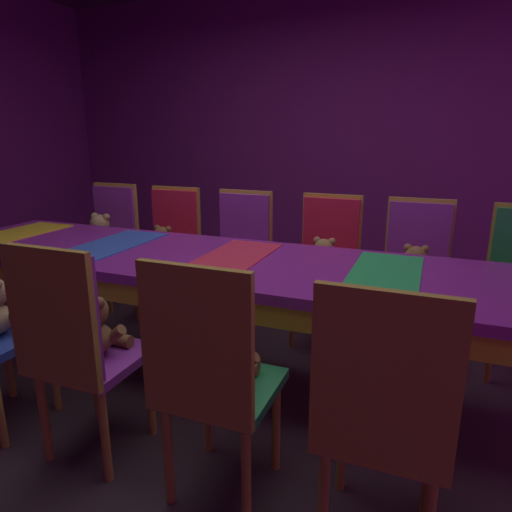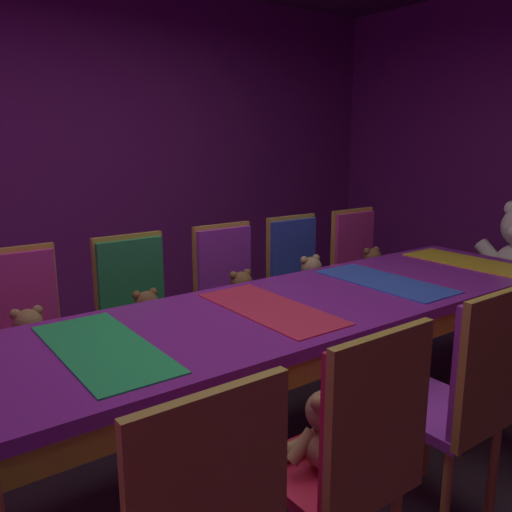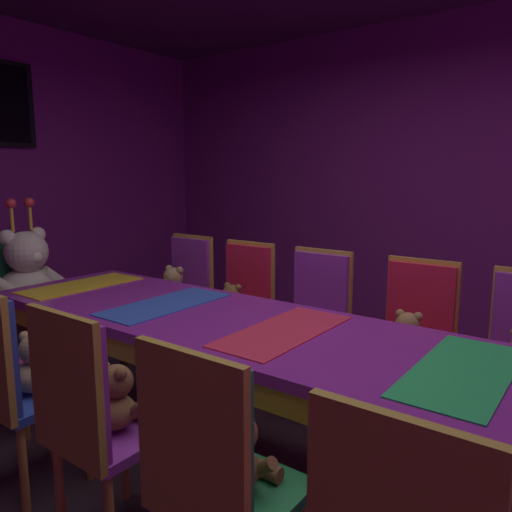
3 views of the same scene
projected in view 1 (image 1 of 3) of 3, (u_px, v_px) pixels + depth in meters
ground_plane at (233, 382)px, 2.59m from camera, size 7.90×7.90×0.00m
wall_right at (338, 131)px, 4.56m from camera, size 0.12×6.40×2.80m
banquet_table at (232, 273)px, 2.42m from camera, size 0.90×3.72×0.75m
chair_left_1 at (383, 404)px, 1.36m from camera, size 0.42×0.41×0.98m
teddy_left_1 at (388, 387)px, 1.49m from camera, size 0.22×0.29×0.27m
chair_left_2 at (207, 366)px, 1.58m from camera, size 0.42×0.41×0.98m
teddy_left_2 at (225, 355)px, 1.71m from camera, size 0.21×0.27×0.26m
chair_left_3 at (70, 337)px, 1.80m from camera, size 0.42×0.41×0.98m
teddy_left_3 at (95, 328)px, 1.94m from camera, size 0.22×0.29×0.27m
chair_right_1 at (416, 260)px, 2.89m from camera, size 0.42×0.41×0.98m
teddy_right_1 at (414, 270)px, 2.77m from camera, size 0.22×0.28×0.27m
chair_right_2 at (328, 252)px, 3.09m from camera, size 0.42×0.41×0.98m
teddy_right_2 at (323, 261)px, 2.96m from camera, size 0.22×0.28×0.27m
chair_right_3 at (242, 245)px, 3.29m from camera, size 0.42×0.41×0.98m
chair_right_4 at (172, 238)px, 3.51m from camera, size 0.42×0.41×0.98m
teddy_right_4 at (162, 245)px, 3.39m from camera, size 0.21×0.27×0.26m
chair_right_5 at (112, 231)px, 3.74m from camera, size 0.42×0.41×0.98m
teddy_right_5 at (100, 236)px, 3.61m from camera, size 0.25×0.33×0.31m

